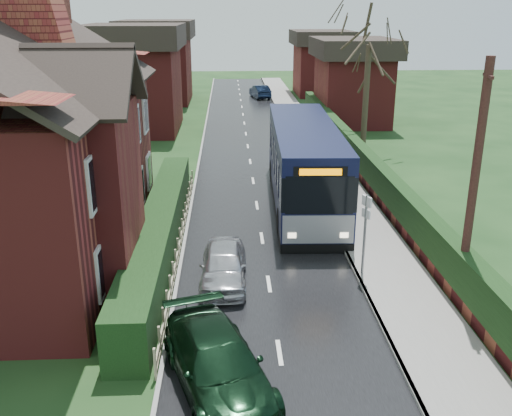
{
  "coord_description": "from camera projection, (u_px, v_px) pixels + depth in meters",
  "views": [
    {
      "loc": [
        -1.26,
        -14.99,
        8.69
      ],
      "look_at": [
        -0.3,
        4.57,
        1.8
      ],
      "focal_mm": 40.0,
      "sensor_mm": 36.0,
      "label": 1
    }
  ],
  "objects": [
    {
      "name": "car_green",
      "position": [
        218.0,
        364.0,
        13.55
      ],
      "size": [
        3.3,
        5.12,
        1.38
      ],
      "primitive_type": "imported",
      "rotation": [
        0.0,
        0.0,
        0.31
      ],
      "color": "black",
      "rests_on": "ground"
    },
    {
      "name": "kerb_left",
      "position": [
        191.0,
        206.0,
        26.33
      ],
      "size": [
        0.12,
        100.0,
        0.1
      ],
      "primitive_type": "cube",
      "color": "gray",
      "rests_on": "ground"
    },
    {
      "name": "front_hedge",
      "position": [
        160.0,
        231.0,
        21.33
      ],
      "size": [
        1.2,
        16.0,
        1.6
      ],
      "primitive_type": "cube",
      "color": "black",
      "rests_on": "ground"
    },
    {
      "name": "car_silver",
      "position": [
        223.0,
        265.0,
        18.87
      ],
      "size": [
        1.62,
        3.81,
        1.28
      ],
      "primitive_type": "imported",
      "rotation": [
        0.0,
        0.0,
        -0.03
      ],
      "color": "silver",
      "rests_on": "ground"
    },
    {
      "name": "ground",
      "position": [
        274.0,
        315.0,
        17.07
      ],
      "size": [
        140.0,
        140.0,
        0.0
      ],
      "primitive_type": "plane",
      "color": "#2A4D21",
      "rests_on": "ground"
    },
    {
      "name": "right_wall_hedge",
      "position": [
        382.0,
        183.0,
        26.41
      ],
      "size": [
        0.6,
        50.0,
        1.8
      ],
      "color": "maroon",
      "rests_on": "ground"
    },
    {
      "name": "tree_right_far",
      "position": [
        370.0,
        37.0,
        33.4
      ],
      "size": [
        4.92,
        4.92,
        9.5
      ],
      "color": "#342A1F",
      "rests_on": "ground"
    },
    {
      "name": "bus",
      "position": [
        304.0,
        165.0,
        26.34
      ],
      "size": [
        3.21,
        12.24,
        3.69
      ],
      "rotation": [
        0.0,
        0.0,
        -0.04
      ],
      "color": "black",
      "rests_on": "ground"
    },
    {
      "name": "bus_stop_sign",
      "position": [
        365.0,
        224.0,
        18.78
      ],
      "size": [
        0.24,
        0.43,
        2.96
      ],
      "rotation": [
        0.0,
        0.0,
        0.42
      ],
      "color": "slate",
      "rests_on": "ground"
    },
    {
      "name": "pavement",
      "position": [
        347.0,
        203.0,
        26.66
      ],
      "size": [
        2.5,
        100.0,
        0.14
      ],
      "primitive_type": "cube",
      "color": "slate",
      "rests_on": "ground"
    },
    {
      "name": "car_distant",
      "position": [
        260.0,
        92.0,
        57.98
      ],
      "size": [
        2.14,
        4.14,
        1.3
      ],
      "primitive_type": "imported",
      "rotation": [
        0.0,
        0.0,
        3.35
      ],
      "color": "black",
      "rests_on": "ground"
    },
    {
      "name": "road",
      "position": [
        257.0,
        206.0,
        26.48
      ],
      "size": [
        6.0,
        100.0,
        0.02
      ],
      "primitive_type": "cube",
      "color": "black",
      "rests_on": "ground"
    },
    {
      "name": "picket_fence",
      "position": [
        180.0,
        239.0,
        21.48
      ],
      "size": [
        0.1,
        16.0,
        0.9
      ],
      "primitive_type": null,
      "color": "tan",
      "rests_on": "ground"
    },
    {
      "name": "brick_house",
      "position": [
        13.0,
        140.0,
        19.71
      ],
      "size": [
        9.3,
        14.6,
        10.3
      ],
      "color": "maroon",
      "rests_on": "ground"
    },
    {
      "name": "kerb_right",
      "position": [
        322.0,
        203.0,
        26.6
      ],
      "size": [
        0.12,
        100.0,
        0.14
      ],
      "primitive_type": "cube",
      "color": "gray",
      "rests_on": "ground"
    },
    {
      "name": "telegraph_pole",
      "position": [
        474.0,
        187.0,
        16.47
      ],
      "size": [
        0.27,
        0.96,
        7.48
      ],
      "rotation": [
        0.0,
        0.0,
        -0.19
      ],
      "color": "#311915",
      "rests_on": "ground"
    }
  ]
}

